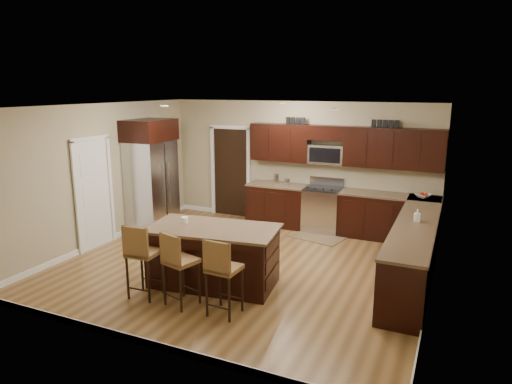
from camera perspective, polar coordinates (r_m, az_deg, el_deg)
The scene contains 23 objects.
floor at distance 7.96m, azimuth -1.54°, elevation -9.12°, with size 6.00×6.00×0.00m, color brown.
ceiling at distance 7.37m, azimuth -1.67°, elevation 10.69°, with size 6.00×6.00×0.00m, color silver.
wall_back at distance 10.05m, azimuth 5.25°, elevation 3.54°, with size 6.00×6.00×0.00m, color tan.
wall_left at distance 9.24m, azimuth -18.62°, elevation 2.06°, with size 5.50×5.50×0.00m, color tan.
wall_right at distance 6.84m, azimuth 21.68°, elevation -1.89°, with size 5.50×5.50×0.00m, color tan.
base_cabinets at distance 8.57m, azimuth 14.34°, elevation -4.63°, with size 4.02×3.96×0.92m.
upper_cabinets at distance 9.54m, azimuth 10.94°, elevation 5.82°, with size 4.00×0.33×0.80m.
range at distance 9.76m, azimuth 8.34°, elevation -2.11°, with size 0.76×0.64×1.11m.
microwave at distance 9.68m, azimuth 8.82°, elevation 4.69°, with size 0.76×0.31×0.40m, color silver.
doorway at distance 10.74m, azimuth -3.17°, elevation 2.45°, with size 0.85×0.03×2.06m, color black.
pantry_door at distance 9.08m, azimuth -19.65°, elevation -0.34°, with size 0.03×0.80×2.04m, color white.
letter_decor at distance 9.53m, azimuth 10.21°, elevation 8.59°, with size 2.20×0.03×0.15m, color black, non-canonical shape.
island at distance 7.13m, azimuth -5.33°, elevation -8.17°, with size 2.09×1.29×0.92m.
stool_left at distance 6.75m, azimuth -14.17°, elevation -7.39°, with size 0.44×0.44×1.11m.
stool_mid at distance 6.42m, azimuth -9.78°, elevation -8.49°, with size 0.49×0.49×1.07m.
stool_right at distance 6.08m, azimuth -4.31°, elevation -9.53°, with size 0.42×0.42×1.08m.
refrigerator at distance 9.77m, azimuth -12.96°, elevation 2.10°, with size 0.79×1.02×2.35m.
floor_mat at distance 9.43m, azimuth 7.73°, elevation -5.59°, with size 1.02×0.68×0.01m, color brown.
fruit_bowl at distance 9.33m, azimuth 20.15°, elevation -0.45°, with size 0.28×0.28×0.07m, color silver.
soap_bottle at distance 7.63m, azimuth 19.51°, elevation -2.80°, with size 0.09×0.09×0.20m, color #B2B2B2.
canister_tall at distance 9.96m, azimuth 2.56°, elevation 1.65°, with size 0.12×0.12×0.23m, color silver.
canister_short at distance 9.88m, azimuth 3.95°, elevation 1.28°, with size 0.11×0.11×0.14m, color silver.
island_jar at distance 7.20m, azimuth -8.89°, elevation -3.51°, with size 0.10×0.10×0.10m, color white.
Camera 1 is at (3.22, -6.63, 3.01)m, focal length 32.00 mm.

